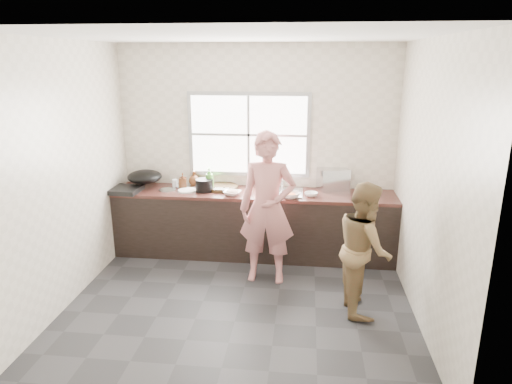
# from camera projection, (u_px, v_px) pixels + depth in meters

# --- Properties ---
(floor) EXTENTS (3.60, 3.20, 0.01)m
(floor) POSITION_uv_depth(u_px,v_px,m) (240.00, 304.00, 4.86)
(floor) COLOR #29292C
(floor) RESTS_ON ground
(ceiling) EXTENTS (3.60, 3.20, 0.01)m
(ceiling) POSITION_uv_depth(u_px,v_px,m) (237.00, 36.00, 4.10)
(ceiling) COLOR silver
(ceiling) RESTS_ON wall_back
(wall_back) EXTENTS (3.60, 0.01, 2.70)m
(wall_back) POSITION_uv_depth(u_px,v_px,m) (257.00, 150.00, 6.01)
(wall_back) COLOR beige
(wall_back) RESTS_ON ground
(wall_left) EXTENTS (0.01, 3.20, 2.70)m
(wall_left) POSITION_uv_depth(u_px,v_px,m) (65.00, 176.00, 4.67)
(wall_left) COLOR silver
(wall_left) RESTS_ON ground
(wall_right) EXTENTS (0.01, 3.20, 2.70)m
(wall_right) POSITION_uv_depth(u_px,v_px,m) (428.00, 186.00, 4.29)
(wall_right) COLOR silver
(wall_right) RESTS_ON ground
(wall_front) EXTENTS (3.60, 0.01, 2.70)m
(wall_front) POSITION_uv_depth(u_px,v_px,m) (202.00, 245.00, 2.95)
(wall_front) COLOR beige
(wall_front) RESTS_ON ground
(cabinet) EXTENTS (3.60, 0.62, 0.82)m
(cabinet) POSITION_uv_depth(u_px,v_px,m) (254.00, 225.00, 5.97)
(cabinet) COLOR black
(cabinet) RESTS_ON floor
(countertop) EXTENTS (3.60, 0.64, 0.04)m
(countertop) POSITION_uv_depth(u_px,v_px,m) (254.00, 193.00, 5.85)
(countertop) COLOR #391C17
(countertop) RESTS_ON cabinet
(sink) EXTENTS (0.55, 0.45, 0.02)m
(sink) POSITION_uv_depth(u_px,v_px,m) (281.00, 192.00, 5.81)
(sink) COLOR silver
(sink) RESTS_ON countertop
(faucet) EXTENTS (0.02, 0.02, 0.30)m
(faucet) POSITION_uv_depth(u_px,v_px,m) (282.00, 178.00, 5.96)
(faucet) COLOR silver
(faucet) RESTS_ON countertop
(window_frame) EXTENTS (1.60, 0.05, 1.10)m
(window_frame) POSITION_uv_depth(u_px,v_px,m) (249.00, 135.00, 5.95)
(window_frame) COLOR #9EA0A5
(window_frame) RESTS_ON wall_back
(window_glazing) EXTENTS (1.50, 0.01, 1.00)m
(window_glazing) POSITION_uv_depth(u_px,v_px,m) (249.00, 135.00, 5.93)
(window_glazing) COLOR white
(window_glazing) RESTS_ON window_frame
(woman) EXTENTS (0.61, 0.41, 1.64)m
(woman) POSITION_uv_depth(u_px,v_px,m) (267.00, 213.00, 5.18)
(woman) COLOR tan
(woman) RESTS_ON floor
(person_side) EXTENTS (0.58, 0.71, 1.36)m
(person_side) POSITION_uv_depth(u_px,v_px,m) (364.00, 248.00, 4.57)
(person_side) COLOR brown
(person_side) RESTS_ON floor
(cutting_board) EXTENTS (0.47, 0.47, 0.04)m
(cutting_board) POSITION_uv_depth(u_px,v_px,m) (222.00, 187.00, 5.98)
(cutting_board) COLOR #2F2212
(cutting_board) RESTS_ON countertop
(cleaver) EXTENTS (0.20, 0.11, 0.01)m
(cleaver) POSITION_uv_depth(u_px,v_px,m) (221.00, 189.00, 5.83)
(cleaver) COLOR silver
(cleaver) RESTS_ON cutting_board
(bowl_mince) EXTENTS (0.26, 0.26, 0.05)m
(bowl_mince) POSITION_uv_depth(u_px,v_px,m) (232.00, 193.00, 5.71)
(bowl_mince) COLOR white
(bowl_mince) RESTS_ON countertop
(bowl_crabs) EXTENTS (0.23, 0.23, 0.06)m
(bowl_crabs) POSITION_uv_depth(u_px,v_px,m) (291.00, 196.00, 5.59)
(bowl_crabs) COLOR silver
(bowl_crabs) RESTS_ON countertop
(bowl_held) EXTENTS (0.22, 0.22, 0.06)m
(bowl_held) POSITION_uv_depth(u_px,v_px,m) (311.00, 194.00, 5.66)
(bowl_held) COLOR silver
(bowl_held) RESTS_ON countertop
(black_pot) EXTENTS (0.29, 0.29, 0.16)m
(black_pot) POSITION_uv_depth(u_px,v_px,m) (204.00, 185.00, 5.85)
(black_pot) COLOR black
(black_pot) RESTS_ON countertop
(plate_food) EXTENTS (0.30, 0.30, 0.02)m
(plate_food) POSITION_uv_depth(u_px,v_px,m) (187.00, 190.00, 5.88)
(plate_food) COLOR white
(plate_food) RESTS_ON countertop
(bottle_green) EXTENTS (0.14, 0.14, 0.29)m
(bottle_green) POSITION_uv_depth(u_px,v_px,m) (209.00, 179.00, 5.90)
(bottle_green) COLOR #43922F
(bottle_green) RESTS_ON countertop
(bottle_brown_tall) EXTENTS (0.10, 0.10, 0.19)m
(bottle_brown_tall) POSITION_uv_depth(u_px,v_px,m) (183.00, 181.00, 5.99)
(bottle_brown_tall) COLOR #482512
(bottle_brown_tall) RESTS_ON countertop
(bottle_brown_short) EXTENTS (0.14, 0.14, 0.18)m
(bottle_brown_short) POSITION_uv_depth(u_px,v_px,m) (194.00, 179.00, 6.13)
(bottle_brown_short) COLOR #4D2813
(bottle_brown_short) RESTS_ON countertop
(glass_jar) EXTENTS (0.08, 0.08, 0.10)m
(glass_jar) POSITION_uv_depth(u_px,v_px,m) (175.00, 183.00, 6.06)
(glass_jar) COLOR silver
(glass_jar) RESTS_ON countertop
(burner) EXTENTS (0.40, 0.40, 0.06)m
(burner) POSITION_uv_depth(u_px,v_px,m) (125.00, 190.00, 5.84)
(burner) COLOR black
(burner) RESTS_ON countertop
(wok) EXTENTS (0.48, 0.48, 0.17)m
(wok) POSITION_uv_depth(u_px,v_px,m) (145.00, 177.00, 6.02)
(wok) COLOR black
(wok) RESTS_ON burner
(dish_rack) EXTENTS (0.44, 0.36, 0.28)m
(dish_rack) POSITION_uv_depth(u_px,v_px,m) (333.00, 179.00, 5.92)
(dish_rack) COLOR #BBBDC1
(dish_rack) RESTS_ON countertop
(pot_lid_left) EXTENTS (0.29, 0.29, 0.01)m
(pot_lid_left) POSITION_uv_depth(u_px,v_px,m) (167.00, 190.00, 5.92)
(pot_lid_left) COLOR silver
(pot_lid_left) RESTS_ON countertop
(pot_lid_right) EXTENTS (0.31, 0.31, 0.01)m
(pot_lid_right) POSITION_uv_depth(u_px,v_px,m) (185.00, 186.00, 6.10)
(pot_lid_right) COLOR silver
(pot_lid_right) RESTS_ON countertop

